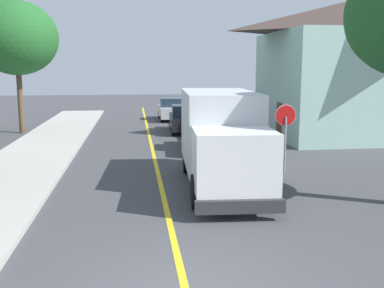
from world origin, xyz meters
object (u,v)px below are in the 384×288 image
object	(u,v)px
parked_car_mid	(185,119)
stop_sign	(285,126)
house_across_street	(362,65)
street_tree_down_block	(16,38)
parked_car_near	(203,134)
box_truck	(221,135)
parked_car_far	(171,110)

from	to	relation	value
parked_car_mid	stop_sign	world-z (taller)	stop_sign
house_across_street	street_tree_down_block	distance (m)	20.49
house_across_street	stop_sign	bearing A→B (deg)	-130.30
parked_car_mid	street_tree_down_block	size ratio (longest dim) A/B	0.56
parked_car_near	house_across_street	distance (m)	10.92
box_truck	parked_car_mid	xyz separation A→B (m)	(0.22, 13.15, -0.97)
parked_car_near	street_tree_down_block	size ratio (longest dim) A/B	0.56
stop_sign	street_tree_down_block	xyz separation A→B (m)	(-12.56, 12.62, 3.89)
parked_car_far	stop_sign	world-z (taller)	stop_sign
parked_car_near	street_tree_down_block	bearing A→B (deg)	145.09
parked_car_mid	street_tree_down_block	bearing A→B (deg)	175.51
parked_car_far	house_across_street	distance (m)	14.49
stop_sign	street_tree_down_block	bearing A→B (deg)	134.86
parked_car_near	parked_car_mid	world-z (taller)	same
stop_sign	street_tree_down_block	size ratio (longest dim) A/B	0.33
parked_car_near	stop_sign	bearing A→B (deg)	-67.06
box_truck	house_across_street	size ratio (longest dim) A/B	0.64
street_tree_down_block	parked_car_far	bearing A→B (deg)	30.93
box_truck	house_across_street	xyz separation A→B (m)	(10.24, 10.18, 2.36)
box_truck	parked_car_near	world-z (taller)	box_truck
parked_car_near	parked_car_far	size ratio (longest dim) A/B	1.02
stop_sign	house_across_street	world-z (taller)	house_across_street
parked_car_far	street_tree_down_block	xyz separation A→B (m)	(-9.74, -5.84, 4.95)
box_truck	parked_car_far	distance (m)	19.80
parked_car_near	street_tree_down_block	xyz separation A→B (m)	(-10.25, 7.15, 4.95)
stop_sign	house_across_street	xyz separation A→B (m)	(7.52, 8.86, 2.27)
box_truck	parked_car_near	distance (m)	6.87
box_truck	parked_car_mid	bearing A→B (deg)	89.05
box_truck	stop_sign	distance (m)	3.02
box_truck	stop_sign	world-z (taller)	box_truck
parked_car_mid	house_across_street	bearing A→B (deg)	-16.51
parked_car_near	parked_car_far	distance (m)	13.00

